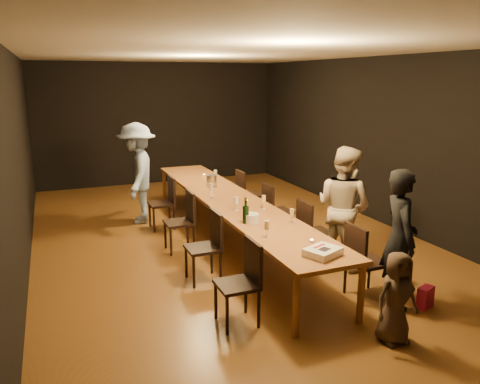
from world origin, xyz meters
name	(u,v)px	position (x,y,z in m)	size (l,w,h in m)	color
ground	(231,243)	(0.00, 0.00, 0.00)	(10.00, 10.00, 0.00)	#4E2B13
room_shell	(230,114)	(0.00, 0.00, 2.08)	(6.04, 10.04, 3.02)	black
table	(231,202)	(0.00, 0.00, 0.70)	(0.90, 6.00, 0.75)	brown
chair_right_0	(367,261)	(0.85, -2.40, 0.47)	(0.42, 0.42, 0.93)	black
chair_right_1	(316,232)	(0.85, -1.20, 0.47)	(0.42, 0.42, 0.93)	black
chair_right_2	(278,210)	(0.85, 0.00, 0.47)	(0.42, 0.42, 0.93)	black
chair_right_3	(250,194)	(0.85, 1.20, 0.47)	(0.42, 0.42, 0.93)	black
chair_left_0	(237,284)	(-0.85, -2.40, 0.47)	(0.42, 0.42, 0.93)	black
chair_left_1	(203,247)	(-0.85, -1.20, 0.47)	(0.42, 0.42, 0.93)	black
chair_left_2	(179,222)	(-0.85, 0.00, 0.47)	(0.42, 0.42, 0.93)	black
chair_left_3	(161,203)	(-0.85, 1.20, 0.47)	(0.42, 0.42, 0.93)	black
woman_birthday	(400,239)	(1.05, -2.69, 0.82)	(0.60, 0.39, 1.64)	black
woman_tan	(343,207)	(1.15, -1.42, 0.86)	(0.83, 0.65, 1.71)	#C1AC91
man_blue	(138,173)	(-1.15, 1.74, 0.92)	(1.19, 0.68, 1.84)	#869FCF
child	(396,298)	(0.49, -3.34, 0.48)	(0.47, 0.31, 0.96)	#3D2D22
gift_bag_red	(425,297)	(1.32, -2.89, 0.13)	(0.22, 0.12, 0.25)	#C11D52
gift_bag_blue	(398,275)	(1.44, -2.28, 0.14)	(0.22, 0.14, 0.27)	#2838AD
birthday_cake	(323,252)	(0.04, -2.66, 0.79)	(0.45, 0.41, 0.09)	white
plate_stack	(251,218)	(-0.20, -1.27, 0.81)	(0.21, 0.21, 0.12)	white
champagne_bottle	(246,210)	(-0.28, -1.28, 0.93)	(0.08, 0.08, 0.35)	black
ice_bucket	(211,181)	(0.00, 0.95, 0.85)	(0.18, 0.18, 0.20)	silver
wineglass_0	(267,229)	(-0.26, -1.89, 0.85)	(0.06, 0.06, 0.21)	beige
wineglass_1	(292,217)	(0.27, -1.54, 0.85)	(0.06, 0.06, 0.21)	beige
wineglass_2	(236,204)	(-0.17, -0.67, 0.85)	(0.06, 0.06, 0.21)	silver
wineglass_3	(264,202)	(0.23, -0.75, 0.85)	(0.06, 0.06, 0.21)	beige
wineglass_4	(211,190)	(-0.23, 0.27, 0.85)	(0.06, 0.06, 0.21)	silver
wineglass_5	(216,175)	(0.22, 1.34, 0.85)	(0.06, 0.06, 0.21)	silver
tealight_near	(312,241)	(0.15, -2.25, 0.77)	(0.05, 0.05, 0.03)	#B2B7B2
tealight_mid	(247,201)	(0.15, -0.30, 0.77)	(0.05, 0.05, 0.03)	#B2B7B2
tealight_far	(204,175)	(0.15, 1.84, 0.77)	(0.05, 0.05, 0.03)	#B2B7B2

